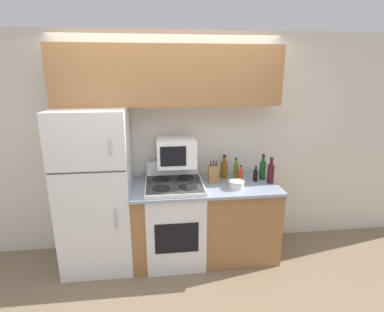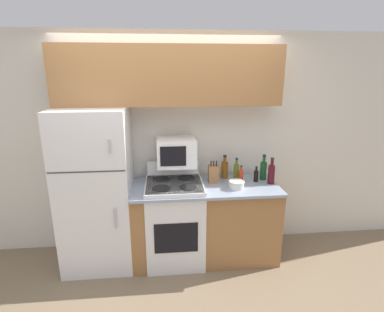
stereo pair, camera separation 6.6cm
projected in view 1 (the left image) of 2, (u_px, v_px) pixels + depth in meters
ground_plane at (175, 274)px, 3.24m from camera, size 12.00×12.00×0.00m
wall_back at (169, 145)px, 3.55m from camera, size 8.00×0.05×2.55m
lower_cabinets at (205, 221)px, 3.46m from camera, size 1.62×0.68×0.89m
refrigerator at (96, 190)px, 3.22m from camera, size 0.74×0.69×1.76m
upper_cabinets at (169, 76)px, 3.14m from camera, size 2.37×0.36×0.62m
stove at (175, 220)px, 3.40m from camera, size 0.63×0.66×1.10m
microwave at (176, 152)px, 3.31m from camera, size 0.42×0.36×0.31m
knife_block at (213, 174)px, 3.40m from camera, size 0.11×0.11×0.26m
bowl at (237, 184)px, 3.24m from camera, size 0.17×0.17×0.08m
bottle_wine_red at (271, 173)px, 3.37m from camera, size 0.08×0.08×0.30m
bottle_hot_sauce at (240, 175)px, 3.40m from camera, size 0.05×0.05×0.20m
bottle_wine_green at (263, 169)px, 3.49m from camera, size 0.08×0.08×0.30m
bottle_olive_oil at (236, 171)px, 3.49m from camera, size 0.06×0.06×0.26m
bottle_whiskey at (224, 169)px, 3.53m from camera, size 0.08×0.08×0.28m
bottle_soy_sauce at (255, 175)px, 3.44m from camera, size 0.05×0.05×0.18m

